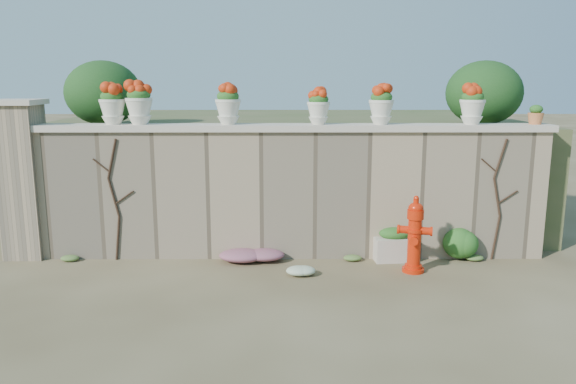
{
  "coord_description": "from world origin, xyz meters",
  "views": [
    {
      "loc": [
        -0.03,
        -6.85,
        2.77
      ],
      "look_at": [
        -0.01,
        1.4,
        1.12
      ],
      "focal_mm": 35.0,
      "sensor_mm": 36.0,
      "label": 1
    }
  ],
  "objects_px": {
    "planter_box": "(394,245)",
    "terracotta_pot": "(536,116)",
    "fire_hydrant": "(415,234)",
    "urn_pot_0": "(112,104)"
  },
  "relations": [
    {
      "from": "terracotta_pot",
      "to": "urn_pot_0",
      "type": "bearing_deg",
      "value": 180.0
    },
    {
      "from": "fire_hydrant",
      "to": "urn_pot_0",
      "type": "relative_size",
      "value": 1.84
    },
    {
      "from": "planter_box",
      "to": "urn_pot_0",
      "type": "xyz_separation_m",
      "value": [
        -4.34,
        0.25,
        2.16
      ]
    },
    {
      "from": "fire_hydrant",
      "to": "planter_box",
      "type": "bearing_deg",
      "value": 124.07
    },
    {
      "from": "planter_box",
      "to": "terracotta_pot",
      "type": "xyz_separation_m",
      "value": [
        2.15,
        0.25,
        1.99
      ]
    },
    {
      "from": "planter_box",
      "to": "terracotta_pot",
      "type": "height_order",
      "value": "terracotta_pot"
    },
    {
      "from": "urn_pot_0",
      "to": "terracotta_pot",
      "type": "xyz_separation_m",
      "value": [
        6.49,
        -0.0,
        -0.17
      ]
    },
    {
      "from": "urn_pot_0",
      "to": "terracotta_pot",
      "type": "distance_m",
      "value": 6.49
    },
    {
      "from": "planter_box",
      "to": "urn_pot_0",
      "type": "relative_size",
      "value": 1.07
    },
    {
      "from": "fire_hydrant",
      "to": "planter_box",
      "type": "xyz_separation_m",
      "value": [
        -0.18,
        0.54,
        -0.33
      ]
    }
  ]
}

